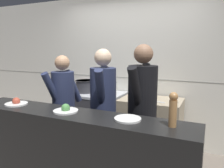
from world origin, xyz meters
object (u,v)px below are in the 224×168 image
Objects in this scene: mixing_bowl_steel at (139,96)px; plated_dish_appetiser at (66,110)px; sauce_pot at (108,88)px; plated_dish_main at (16,103)px; chef_sous at (103,106)px; stock_pot at (85,86)px; chef_head_cook at (64,104)px; chef_line at (142,108)px; pepper_mill at (173,109)px; oven_range at (96,118)px; plated_dish_dessert at (128,119)px; chefs_knife at (151,101)px.

plated_dish_appetiser is (-0.38, -1.38, 0.09)m from mixing_bowl_steel.
sauce_pot reaches higher than plated_dish_appetiser.
plated_dish_main is 1.08m from chef_sous.
chef_sous reaches higher than mixing_bowl_steel.
plated_dish_appetiser is (0.74, 0.00, 0.00)m from plated_dish_main.
stock_pot is 0.20× the size of chef_sous.
chef_head_cook is 0.95× the size of chef_sous.
mixing_bowl_steel is at bearing 115.36° from chef_line.
pepper_mill is (1.87, 0.03, 0.14)m from plated_dish_main.
mixing_bowl_steel is at bearing 0.69° from sauce_pot.
plated_dish_appetiser reaches higher than oven_range.
chef_line is (1.17, 0.01, 0.08)m from chef_head_cook.
plated_dish_dessert is 0.81m from chef_sous.
chef_line is (-0.03, 0.59, -0.04)m from plated_dish_dessert.
plated_dish_appetiser is at bearing -115.27° from chefs_knife.
chef_sous is at bearing 34.74° from plated_dish_main.
plated_dish_main is 0.86× the size of pepper_mill.
stock_pot is at bearing -179.24° from mixing_bowl_steel.
mixing_bowl_steel is 0.94× the size of plated_dish_main.
chefs_knife is (1.21, -0.08, -0.12)m from stock_pot.
plated_dish_appetiser is (0.15, -1.38, -0.00)m from sauce_pot.
pepper_mill is (1.73, -1.35, 0.14)m from stock_pot.
chef_line is (1.09, -0.78, 0.51)m from oven_range.
pepper_mill is (0.52, -1.26, 0.26)m from chefs_knife.
stock_pot reaches higher than sauce_pot.
stock_pot reaches higher than oven_range.
chef_head_cook is (-1.63, 0.59, -0.28)m from pepper_mill.
pepper_mill is (0.75, -1.36, 0.23)m from mixing_bowl_steel.
chef_head_cook is (-1.10, -0.67, -0.01)m from chefs_knife.
plated_dish_dessert is at bearing 178.70° from pepper_mill.
pepper_mill is 1.17m from chef_sous.
pepper_mill is at bearing -37.85° from stock_pot.
pepper_mill is at bearing -61.20° from mixing_bowl_steel.
plated_dish_appetiser is 0.87× the size of pepper_mill.
plated_dish_main is at bearing -179.21° from pepper_mill.
plated_dish_main reaches higher than chefs_knife.
sauce_pot is (0.27, -0.02, 0.56)m from oven_range.
chef_sous is at bearing 134.19° from plated_dish_dessert.
chef_line is (1.41, 0.62, -0.05)m from plated_dish_main.
plated_dish_dessert is (0.85, -1.34, -0.01)m from sauce_pot.
mixing_bowl_steel is at bearing 51.10° from plated_dish_main.
plated_dish_main is at bearing -113.13° from sauce_pot.
chef_head_cook is at bearing 162.01° from chef_sous.
pepper_mill is (1.28, -1.35, 0.14)m from sauce_pot.
plated_dish_dessert is at bearing 2.55° from plated_dish_appetiser.
sauce_pot is at bearing -5.05° from oven_range.
stock_pot is at bearing 154.00° from chef_line.
chef_head_cook reaches higher than sauce_pot.
chef_sous is 0.53m from chef_line.
chef_sous is at bearing -106.95° from mixing_bowl_steel.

